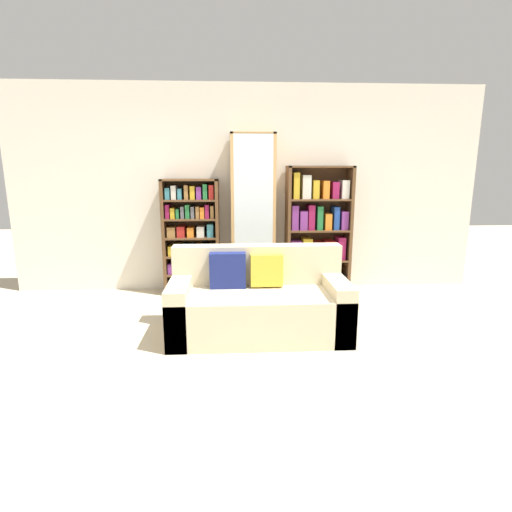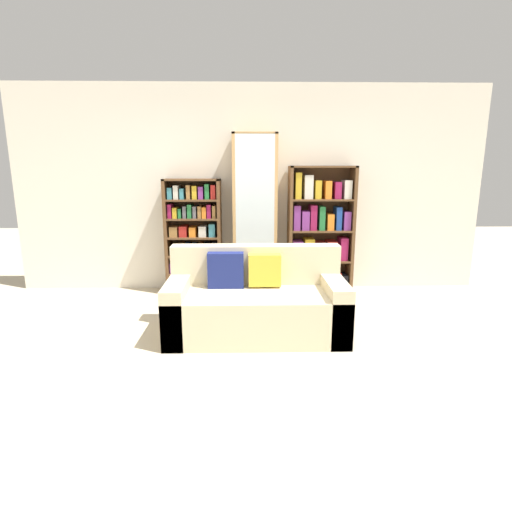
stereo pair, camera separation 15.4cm
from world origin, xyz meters
TOP-DOWN VIEW (x-y plane):
  - ground_plane at (0.00, 0.00)m, footprint 16.00×16.00m
  - wall_back at (0.00, 2.25)m, footprint 6.23×0.06m
  - couch at (0.05, 0.64)m, footprint 1.74×0.81m
  - bookshelf_left at (-0.74, 2.05)m, footprint 0.72×0.32m
  - display_cabinet at (0.06, 2.03)m, footprint 0.57×0.36m
  - bookshelf_right at (0.92, 2.05)m, footprint 0.85×0.32m
  - wine_bottle at (0.57, 1.57)m, footprint 0.08×0.08m

SIDE VIEW (x-z plane):
  - ground_plane at x=0.00m, z-range 0.00..0.00m
  - wine_bottle at x=0.57m, z-range -0.03..0.35m
  - couch at x=0.05m, z-range -0.12..0.74m
  - bookshelf_left at x=-0.74m, z-range -0.02..1.48m
  - bookshelf_right at x=0.92m, z-range -0.05..1.62m
  - display_cabinet at x=0.06m, z-range 0.00..2.06m
  - wall_back at x=0.00m, z-range 0.00..2.70m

